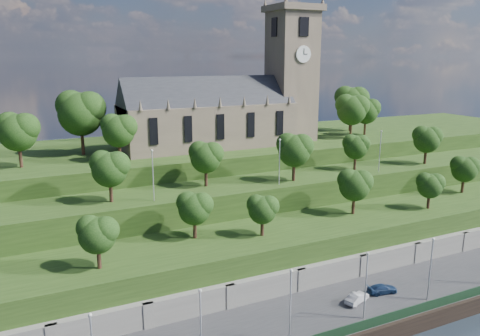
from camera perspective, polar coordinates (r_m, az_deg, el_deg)
promenade at (r=62.59m, az=14.10°, el=-16.21°), size 160.00×12.00×2.00m
quay_wall at (r=58.72m, az=18.02°, el=-18.51°), size 160.00×0.50×2.20m
fence at (r=58.35m, az=17.68°, el=-16.98°), size 160.00×0.10×1.20m
retaining_wall at (r=66.02m, az=10.84°, el=-12.92°), size 160.00×2.10×5.00m
embankment_lower at (r=69.87m, az=7.96°, el=-9.92°), size 160.00×12.00×8.00m
embankment_upper at (r=77.92m, az=3.58°, el=-5.73°), size 160.00×10.00×12.00m
hilltop at (r=95.61m, az=-2.46°, el=-1.15°), size 160.00×32.00×15.00m
church at (r=89.63m, az=-1.09°, el=7.65°), size 38.60×12.35×27.60m
trees_lower at (r=68.82m, az=10.13°, el=-2.97°), size 68.06×8.33×7.02m
trees_upper at (r=75.45m, az=5.66°, el=2.17°), size 62.70×7.97×7.79m
trees_hilltop at (r=89.14m, az=-1.21°, el=6.96°), size 75.60×15.99×11.07m
lamp_posts_promenade at (r=56.44m, az=15.11°, el=-13.14°), size 60.36×0.36×8.23m
lamp_posts_upper at (r=72.64m, az=4.83°, el=1.22°), size 40.36×0.36×7.28m
car_middle at (r=61.43m, az=14.07°, el=-15.10°), size 3.90×2.43×1.21m
car_right at (r=64.42m, az=16.94°, el=-13.91°), size 4.20×2.24×1.16m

